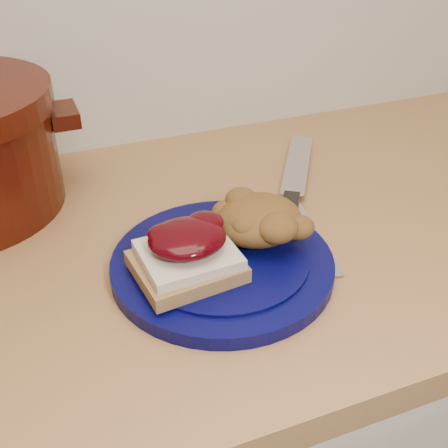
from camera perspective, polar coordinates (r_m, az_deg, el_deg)
name	(u,v)px	position (r m, az deg, el deg)	size (l,w,h in m)	color
plate	(222,264)	(0.65, -0.17, -4.12)	(0.26, 0.26, 0.02)	#04043A
sandwich	(187,253)	(0.61, -3.77, -2.97)	(0.12, 0.11, 0.05)	olive
stuffing_mound	(258,220)	(0.66, 3.51, 0.43)	(0.10, 0.09, 0.05)	brown
chef_knife	(291,202)	(0.77, 6.79, 2.19)	(0.19, 0.28, 0.02)	black
butter_knife	(314,234)	(0.72, 9.11, -1.03)	(0.17, 0.01, 0.00)	silver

